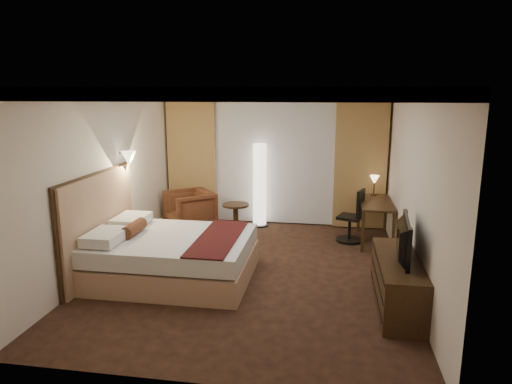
% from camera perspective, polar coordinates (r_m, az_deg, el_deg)
% --- Properties ---
extents(floor, '(4.50, 5.50, 0.01)m').
position_cam_1_polar(floor, '(7.00, -0.54, -9.93)').
color(floor, black).
rests_on(floor, ground).
extents(ceiling, '(4.50, 5.50, 0.01)m').
position_cam_1_polar(ceiling, '(6.48, -0.59, 12.75)').
color(ceiling, white).
rests_on(ceiling, back_wall).
extents(back_wall, '(4.50, 0.02, 2.70)m').
position_cam_1_polar(back_wall, '(9.29, 2.35, 4.27)').
color(back_wall, silver).
rests_on(back_wall, floor).
extents(left_wall, '(0.02, 5.50, 2.70)m').
position_cam_1_polar(left_wall, '(7.33, -18.17, 1.47)').
color(left_wall, silver).
rests_on(left_wall, floor).
extents(right_wall, '(0.02, 5.50, 2.70)m').
position_cam_1_polar(right_wall, '(6.61, 19.02, 0.28)').
color(right_wall, silver).
rests_on(right_wall, floor).
extents(crown_molding, '(4.50, 5.50, 0.12)m').
position_cam_1_polar(crown_molding, '(6.48, -0.58, 12.22)').
color(crown_molding, black).
rests_on(crown_molding, ceiling).
extents(soffit, '(4.50, 0.50, 0.20)m').
position_cam_1_polar(soffit, '(8.95, 2.22, 12.00)').
color(soffit, white).
rests_on(soffit, ceiling).
extents(curtain_sheer, '(2.48, 0.04, 2.45)m').
position_cam_1_polar(curtain_sheer, '(9.23, 2.28, 3.59)').
color(curtain_sheer, silver).
rests_on(curtain_sheer, back_wall).
extents(curtain_left_drape, '(1.00, 0.14, 2.45)m').
position_cam_1_polar(curtain_left_drape, '(9.53, -7.99, 3.76)').
color(curtain_left_drape, tan).
rests_on(curtain_left_drape, back_wall).
extents(curtain_right_drape, '(1.00, 0.14, 2.45)m').
position_cam_1_polar(curtain_right_drape, '(9.12, 12.91, 3.18)').
color(curtain_right_drape, tan).
rests_on(curtain_right_drape, back_wall).
extents(wall_sconce, '(0.24, 0.24, 0.24)m').
position_cam_1_polar(wall_sconce, '(7.63, -15.63, 4.10)').
color(wall_sconce, white).
rests_on(wall_sconce, left_wall).
extents(bed, '(2.22, 1.73, 0.65)m').
position_cam_1_polar(bed, '(6.79, -10.23, -7.93)').
color(bed, white).
rests_on(bed, floor).
extents(headboard, '(0.12, 2.03, 1.50)m').
position_cam_1_polar(headboard, '(7.10, -18.94, -3.90)').
color(headboard, tan).
rests_on(headboard, floor).
extents(armchair, '(1.12, 1.13, 0.85)m').
position_cam_1_polar(armchair, '(9.05, -8.29, -2.03)').
color(armchair, '#4F2817').
rests_on(armchair, floor).
extents(side_table, '(0.51, 0.51, 0.56)m').
position_cam_1_polar(side_table, '(8.81, -2.53, -3.29)').
color(side_table, black).
rests_on(side_table, floor).
extents(floor_lamp, '(0.35, 0.35, 1.68)m').
position_cam_1_polar(floor_lamp, '(9.10, 0.46, 0.87)').
color(floor_lamp, white).
rests_on(floor_lamp, floor).
extents(desk, '(0.55, 1.31, 0.75)m').
position_cam_1_polar(desk, '(8.50, 14.64, -3.61)').
color(desk, black).
rests_on(desk, floor).
extents(desk_lamp, '(0.18, 0.18, 0.34)m').
position_cam_1_polar(desk_lamp, '(8.87, 14.55, 0.67)').
color(desk_lamp, '#FFD899').
rests_on(desk_lamp, desk).
extents(office_chair, '(0.61, 0.61, 0.98)m').
position_cam_1_polar(office_chair, '(8.39, 11.68, -2.86)').
color(office_chair, black).
rests_on(office_chair, floor).
extents(dresser, '(0.50, 1.64, 0.64)m').
position_cam_1_polar(dresser, '(6.10, 17.25, -10.75)').
color(dresser, black).
rests_on(dresser, floor).
extents(television, '(0.64, 1.02, 0.13)m').
position_cam_1_polar(television, '(5.89, 17.33, -5.38)').
color(television, black).
rests_on(television, dresser).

